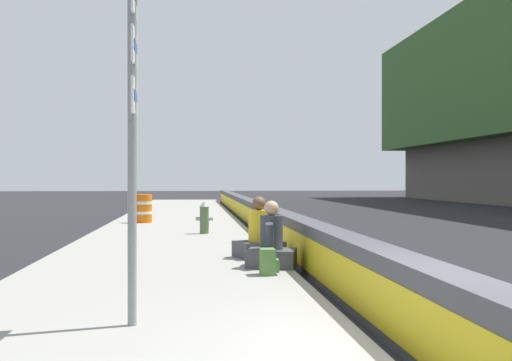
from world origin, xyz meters
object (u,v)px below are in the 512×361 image
object	(u,v)px
seated_person_foreground	(271,246)
backpack	(268,262)
route_sign_post	(133,117)
seated_person_middle	(259,238)
fire_hydrant	(204,217)
construction_barrel	(144,208)

from	to	relation	value
seated_person_foreground	backpack	distance (m)	0.86
seated_person_foreground	backpack	world-z (taller)	seated_person_foreground
route_sign_post	seated_person_middle	size ratio (longest dim) A/B	3.16
seated_person_middle	backpack	xyz separation A→B (m)	(-2.13, 0.08, -0.16)
fire_hydrant	seated_person_middle	size ratio (longest dim) A/B	0.77
route_sign_post	construction_barrel	xyz separation A→B (m)	(15.06, 1.02, -1.61)
seated_person_middle	backpack	size ratio (longest dim) A/B	2.85
fire_hydrant	route_sign_post	bearing A→B (deg)	175.11
seated_person_foreground	construction_barrel	world-z (taller)	seated_person_foreground
route_sign_post	backpack	xyz separation A→B (m)	(3.19, -1.75, -1.90)
seated_person_middle	backpack	bearing A→B (deg)	177.91
seated_person_foreground	seated_person_middle	world-z (taller)	seated_person_middle
seated_person_foreground	seated_person_middle	size ratio (longest dim) A/B	0.97
backpack	construction_barrel	xyz separation A→B (m)	(11.87, 2.78, 0.28)
seated_person_middle	construction_barrel	bearing A→B (deg)	16.33
seated_person_foreground	construction_barrel	size ratio (longest dim) A/B	1.17
construction_barrel	seated_person_foreground	bearing A→B (deg)	-165.13
route_sign_post	seated_person_foreground	size ratio (longest dim) A/B	3.25
seated_person_foreground	construction_barrel	xyz separation A→B (m)	(11.03, 2.93, 0.13)
construction_barrel	backpack	bearing A→B (deg)	-166.84
route_sign_post	seated_person_middle	distance (m)	5.89
seated_person_middle	backpack	distance (m)	2.13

